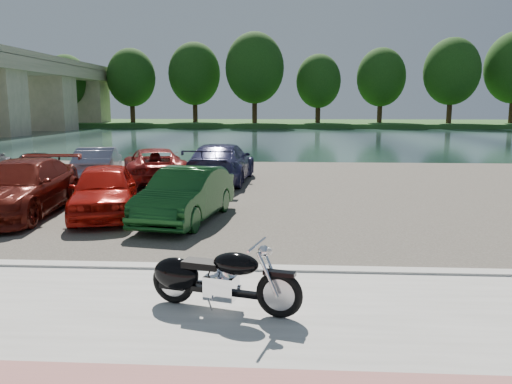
% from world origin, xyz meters
% --- Properties ---
extents(ground, '(200.00, 200.00, 0.00)m').
position_xyz_m(ground, '(0.00, 0.00, 0.00)').
color(ground, '#595447').
rests_on(ground, ground).
extents(promenade, '(60.00, 6.00, 0.10)m').
position_xyz_m(promenade, '(0.00, -1.00, 0.05)').
color(promenade, '#A2A099').
rests_on(promenade, ground).
extents(kerb, '(60.00, 0.30, 0.14)m').
position_xyz_m(kerb, '(0.00, 2.00, 0.07)').
color(kerb, '#A2A099').
rests_on(kerb, ground).
extents(parking_lot, '(60.00, 18.00, 0.04)m').
position_xyz_m(parking_lot, '(0.00, 11.00, 0.02)').
color(parking_lot, '#3E3A32').
rests_on(parking_lot, ground).
extents(river, '(120.00, 40.00, 0.00)m').
position_xyz_m(river, '(0.00, 40.00, 0.00)').
color(river, '#172928').
rests_on(river, ground).
extents(far_bank, '(120.00, 24.00, 0.60)m').
position_xyz_m(far_bank, '(0.00, 72.00, 0.30)').
color(far_bank, '#234E1C').
rests_on(far_bank, ground).
extents(far_trees, '(70.25, 10.68, 12.52)m').
position_xyz_m(far_trees, '(4.36, 65.79, 7.49)').
color(far_trees, '#331F12').
rests_on(far_trees, far_bank).
extents(motorcycle, '(2.28, 0.96, 1.05)m').
position_xyz_m(motorcycle, '(0.36, 0.19, 0.56)').
color(motorcycle, black).
rests_on(motorcycle, promenade).
extents(car_3, '(2.53, 5.35, 1.51)m').
position_xyz_m(car_3, '(-5.87, 6.46, 0.79)').
color(car_3, '#5A140C').
rests_on(car_3, parking_lot).
extents(car_4, '(2.74, 4.47, 1.42)m').
position_xyz_m(car_4, '(-3.52, 6.49, 0.75)').
color(car_4, '#B4140C').
rests_on(car_4, parking_lot).
extents(car_5, '(2.14, 4.38, 1.38)m').
position_xyz_m(car_5, '(-1.16, 6.02, 0.73)').
color(car_5, '#103C16').
rests_on(car_5, parking_lot).
extents(car_8, '(2.70, 3.95, 1.25)m').
position_xyz_m(car_8, '(-8.49, 12.47, 0.66)').
color(car_8, black).
rests_on(car_8, parking_lot).
extents(car_9, '(2.28, 4.33, 1.36)m').
position_xyz_m(car_9, '(-6.13, 12.96, 0.72)').
color(car_9, slate).
rests_on(car_9, parking_lot).
extents(car_10, '(3.73, 5.43, 1.38)m').
position_xyz_m(car_10, '(-3.66, 12.34, 0.73)').
color(car_10, maroon).
rests_on(car_10, parking_lot).
extents(car_11, '(2.43, 5.41, 1.54)m').
position_xyz_m(car_11, '(-1.10, 12.74, 0.81)').
color(car_11, '#2A2A52').
rests_on(car_11, parking_lot).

